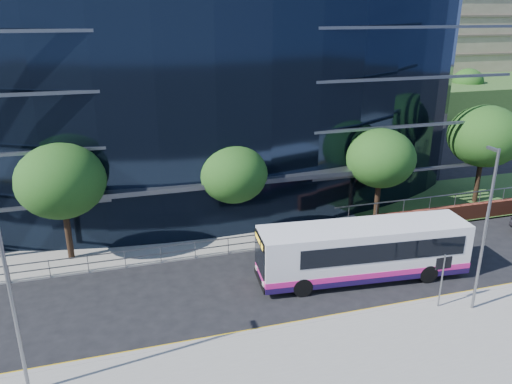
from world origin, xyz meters
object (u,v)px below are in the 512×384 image
object	(u,v)px
tree_dist_e	(376,85)
city_bus	(365,251)
streetlight_east	(485,227)
street_sign	(443,270)
tree_far_d	(485,136)
tree_dist_f	(468,81)
tree_far_a	(61,181)
tree_far_b	(233,174)
tree_far_c	(381,158)
streetlight_west	(11,293)

from	to	relation	value
tree_dist_e	city_bus	size ratio (longest dim) A/B	0.56
tree_dist_e	streetlight_east	distance (m)	45.85
street_sign	tree_dist_e	size ratio (longest dim) A/B	0.43
tree_far_d	tree_dist_f	size ratio (longest dim) A/B	1.23
tree_far_a	tree_far_b	xyz separation A→B (m)	(10.00, 0.50, -0.65)
tree_far_a	tree_far_d	size ratio (longest dim) A/B	0.94
tree_far_b	streetlight_east	distance (m)	14.74
city_bus	streetlight_east	bearing A→B (deg)	-45.81
tree_far_b	tree_dist_f	xyz separation A→B (m)	(43.00, 32.50, 0.00)
tree_far_b	city_bus	distance (m)	9.45
street_sign	tree_far_c	distance (m)	11.14
street_sign	tree_far_b	distance (m)	13.54
tree_dist_f	city_bus	bearing A→B (deg)	-133.35
tree_far_c	tree_dist_f	bearing A→B (deg)	45.00
streetlight_east	tree_far_d	bearing A→B (deg)	50.60
streetlight_east	city_bus	distance (m)	6.31
tree_dist_f	city_bus	xyz separation A→B (m)	(-37.57, -39.79, -2.57)
tree_dist_f	streetlight_west	distance (m)	69.77
streetlight_west	tree_dist_e	bearing A→B (deg)	47.98
tree_far_c	streetlight_east	world-z (taller)	streetlight_east
tree_far_b	streetlight_east	bearing A→B (deg)	-52.37
street_sign	tree_dist_e	bearing A→B (deg)	64.88
tree_far_a	streetlight_west	world-z (taller)	streetlight_west
tree_far_c	tree_dist_e	size ratio (longest dim) A/B	1.00
street_sign	city_bus	world-z (taller)	city_bus
tree_far_d	tree_dist_f	world-z (taller)	tree_far_d
tree_far_c	tree_dist_e	world-z (taller)	same
street_sign	streetlight_west	world-z (taller)	streetlight_west
tree_far_b	tree_far_d	xyz separation A→B (m)	(19.00, 0.50, 0.98)
city_bus	tree_far_d	bearing A→B (deg)	34.90
tree_far_b	tree_dist_e	xyz separation A→B (m)	(27.00, 30.50, 0.33)
tree_far_b	tree_dist_f	bearing A→B (deg)	37.08
street_sign	tree_far_a	world-z (taller)	tree_far_a
tree_far_c	city_bus	distance (m)	8.68
streetlight_west	tree_dist_f	bearing A→B (deg)	39.28
street_sign	tree_far_d	bearing A→B (deg)	45.22
streetlight_east	city_bus	size ratio (longest dim) A/B	0.69
tree_far_b	city_bus	size ratio (longest dim) A/B	0.52
tree_far_a	tree_dist_f	world-z (taller)	tree_far_a
tree_far_a	streetlight_east	distance (m)	22.05
street_sign	streetlight_east	size ratio (longest dim) A/B	0.35
tree_far_b	streetlight_west	world-z (taller)	streetlight_west
tree_far_c	streetlight_east	distance (m)	11.22
tree_far_a	tree_far_b	size ratio (longest dim) A/B	1.15
streetlight_west	streetlight_east	world-z (taller)	same
city_bus	tree_dist_e	bearing A→B (deg)	65.32
streetlight_east	tree_dist_e	bearing A→B (deg)	66.89
tree_dist_e	street_sign	bearing A→B (deg)	-115.12
streetlight_east	tree_far_a	bearing A→B (deg)	149.54
tree_dist_e	streetlight_east	world-z (taller)	streetlight_east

